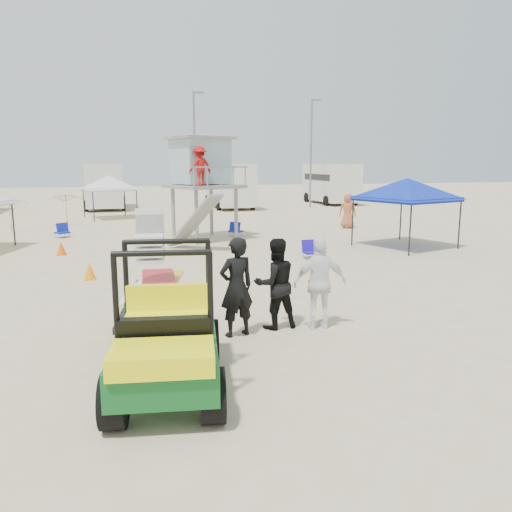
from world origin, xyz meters
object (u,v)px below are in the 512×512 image
object	(u,v)px
lifeguard_tower	(201,165)
canopy_blue	(407,182)
surf_trailer	(154,293)
man_left	(236,287)
utility_cart	(166,326)

from	to	relation	value
lifeguard_tower	canopy_blue	bearing A→B (deg)	-30.14
surf_trailer	man_left	world-z (taller)	surf_trailer
utility_cart	lifeguard_tower	distance (m)	15.07
lifeguard_tower	canopy_blue	xyz separation A→B (m)	(7.32, -4.25, -0.63)
surf_trailer	canopy_blue	bearing A→B (deg)	37.73
canopy_blue	lifeguard_tower	bearing A→B (deg)	149.86
man_left	lifeguard_tower	size ratio (longest dim) A/B	0.44
lifeguard_tower	utility_cart	bearing A→B (deg)	-101.72
surf_trailer	lifeguard_tower	bearing A→B (deg)	76.16
man_left	lifeguard_tower	distance (m)	12.84
utility_cart	lifeguard_tower	bearing A→B (deg)	78.28
surf_trailer	man_left	distance (m)	1.55
utility_cart	surf_trailer	distance (m)	2.34
canopy_blue	utility_cart	bearing A→B (deg)	-135.03
lifeguard_tower	surf_trailer	bearing A→B (deg)	-103.84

